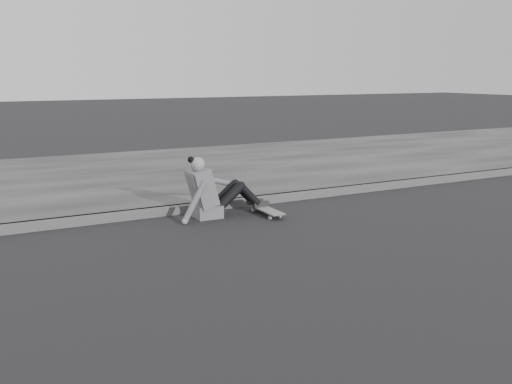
% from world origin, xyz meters
% --- Properties ---
extents(ground, '(80.00, 80.00, 0.00)m').
position_xyz_m(ground, '(0.00, 0.00, 0.00)').
color(ground, black).
rests_on(ground, ground).
extents(curb, '(24.00, 0.16, 0.12)m').
position_xyz_m(curb, '(0.00, 2.58, 0.06)').
color(curb, '#494949').
rests_on(curb, ground).
extents(sidewalk, '(24.00, 6.00, 0.12)m').
position_xyz_m(sidewalk, '(0.00, 5.60, 0.06)').
color(sidewalk, '#373737').
rests_on(sidewalk, ground).
extents(skateboard, '(0.20, 0.78, 0.09)m').
position_xyz_m(skateboard, '(-2.29, 1.92, 0.07)').
color(skateboard, '#A2A29C').
rests_on(skateboard, ground).
extents(seated_woman, '(1.38, 0.46, 0.88)m').
position_xyz_m(seated_woman, '(-3.02, 2.17, 0.36)').
color(seated_woman, '#58585B').
rests_on(seated_woman, ground).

